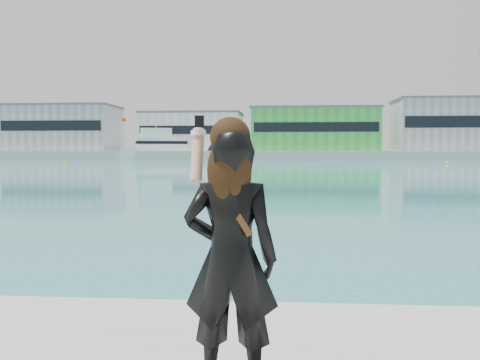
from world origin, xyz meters
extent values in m
cube|color=#9E9E99|center=(0.00, 130.00, 1.00)|extent=(320.00, 40.00, 2.00)
cube|color=gray|center=(-55.00, 128.00, 7.50)|extent=(26.00, 16.00, 11.00)
cube|color=black|center=(-55.00, 119.90, 8.05)|extent=(24.70, 0.20, 2.42)
cube|color=#59595B|center=(-55.00, 128.00, 13.25)|extent=(26.52, 16.32, 0.50)
cube|color=silver|center=(-22.00, 128.00, 6.50)|extent=(24.00, 15.00, 9.00)
cube|color=black|center=(-22.00, 120.40, 6.95)|extent=(22.80, 0.20, 1.98)
cube|color=#59595B|center=(-22.00, 128.00, 11.25)|extent=(24.48, 15.30, 0.50)
cube|color=green|center=(8.00, 128.00, 7.00)|extent=(30.00, 16.00, 10.00)
cube|color=black|center=(8.00, 119.90, 7.50)|extent=(28.50, 0.20, 2.20)
cube|color=#59595B|center=(8.00, 128.00, 12.25)|extent=(30.60, 16.32, 0.50)
cube|color=gray|center=(40.00, 128.00, 8.00)|extent=(25.00, 15.00, 12.00)
cube|color=black|center=(40.00, 120.40, 8.60)|extent=(23.75, 0.20, 2.64)
cube|color=#59595B|center=(40.00, 128.00, 14.25)|extent=(25.50, 15.30, 0.50)
cylinder|color=silver|center=(-38.00, 121.00, 6.00)|extent=(0.16, 0.16, 8.00)
cube|color=red|center=(-37.40, 121.00, 9.40)|extent=(1.20, 0.04, 0.80)
cylinder|color=silver|center=(22.00, 121.00, 6.00)|extent=(0.16, 0.16, 8.00)
cube|color=red|center=(22.60, 121.00, 9.40)|extent=(1.20, 0.04, 0.80)
cube|color=white|center=(-25.81, 114.82, 1.33)|extent=(20.73, 11.57, 2.67)
cube|color=white|center=(-26.87, 114.47, 3.89)|extent=(12.02, 7.93, 2.44)
cube|color=white|center=(-27.92, 114.12, 6.11)|extent=(7.52, 5.69, 2.00)
cube|color=black|center=(-26.87, 114.47, 3.89)|extent=(12.26, 8.10, 0.67)
cylinder|color=silver|center=(-27.92, 114.12, 8.22)|extent=(0.18, 0.18, 2.22)
sphere|color=#FEF90D|center=(26.89, 84.37, 0.00)|extent=(0.50, 0.50, 0.50)
sphere|color=#FEF90D|center=(-41.96, 97.11, 0.00)|extent=(0.50, 0.50, 0.50)
imported|color=black|center=(0.28, -0.89, 1.60)|extent=(0.59, 0.39, 1.60)
sphere|color=black|center=(0.28, -0.91, 2.34)|extent=(0.24, 0.24, 0.24)
ellipsoid|color=black|center=(0.28, -0.96, 2.14)|extent=(0.27, 0.14, 0.43)
cylinder|color=tan|center=(0.06, -0.79, 2.24)|extent=(0.08, 0.19, 0.35)
cylinder|color=white|center=(0.06, -0.75, 2.38)|extent=(0.10, 0.10, 0.03)
cube|color=black|center=(0.06, -0.71, 2.43)|extent=(0.06, 0.01, 0.12)
cube|color=#4C2D14|center=(0.31, -0.98, 1.92)|extent=(0.22, 0.02, 0.33)
camera|label=1|loc=(0.60, -4.10, 2.27)|focal=40.00mm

